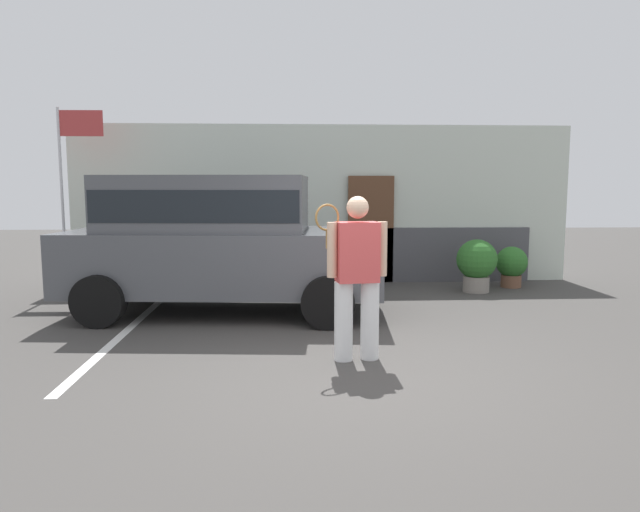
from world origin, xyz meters
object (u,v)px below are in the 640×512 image
object	(u,v)px
potted_plant_by_porch	(477,263)
flag_pole	(71,166)
parked_suv	(218,237)
tennis_player_man	(357,275)
potted_plant_secondary	(512,265)

from	to	relation	value
potted_plant_by_porch	flag_pole	xyz separation A→B (m)	(-7.23, 0.45, 1.72)
parked_suv	flag_pole	distance (m)	3.57
tennis_player_man	potted_plant_secondary	world-z (taller)	tennis_player_man
potted_plant_by_porch	parked_suv	bearing A→B (deg)	-161.51
potted_plant_by_porch	tennis_player_man	bearing A→B (deg)	-123.73
potted_plant_secondary	flag_pole	world-z (taller)	flag_pole
potted_plant_secondary	parked_suv	bearing A→B (deg)	-159.82
parked_suv	flag_pole	size ratio (longest dim) A/B	1.45
potted_plant_by_porch	potted_plant_secondary	bearing A→B (deg)	28.66
flag_pole	parked_suv	bearing A→B (deg)	-34.59
potted_plant_secondary	flag_pole	xyz separation A→B (m)	(-8.05, -0.00, 1.83)
potted_plant_by_porch	flag_pole	bearing A→B (deg)	176.47
parked_suv	flag_pole	world-z (taller)	flag_pole
tennis_player_man	flag_pole	xyz separation A→B (m)	(-4.59, 4.40, 1.32)
tennis_player_man	potted_plant_by_porch	distance (m)	4.77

